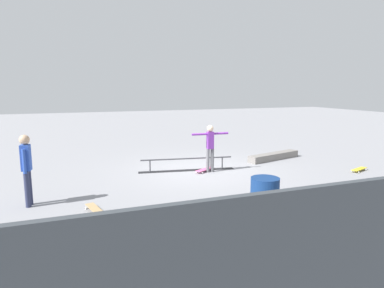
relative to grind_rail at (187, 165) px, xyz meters
The scene contains 10 objects.
ground_plane 0.54m from the grind_rail, 162.84° to the left, with size 60.00×60.00×0.00m, color gray.
grind_rail is the anchor object (origin of this frame).
skate_ledge 3.85m from the grind_rail, behind, with size 2.50×0.41×0.26m, color gray.
skater_main 1.08m from the grind_rail, 145.27° to the left, with size 1.28×0.22×1.58m.
skateboard_main 0.64m from the grind_rail, 144.19° to the left, with size 0.79×0.58×0.09m.
bystander_white_shirt 8.01m from the grind_rail, 68.66° to the left, with size 0.33×0.25×1.50m.
bystander_blue_shirt 5.20m from the grind_rail, 22.68° to the left, with size 0.24×0.40×1.73m.
loose_skateboard_yellow 5.86m from the grind_rail, 158.33° to the left, with size 0.82×0.46×0.09m.
loose_skateboard_natural 4.43m from the grind_rail, 41.58° to the left, with size 0.39×0.82×0.09m.
trash_bin 4.49m from the grind_rail, 92.86° to the left, with size 0.63×0.63×0.85m, color navy.
Camera 1 is at (4.34, 10.55, 2.82)m, focal length 31.91 mm.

